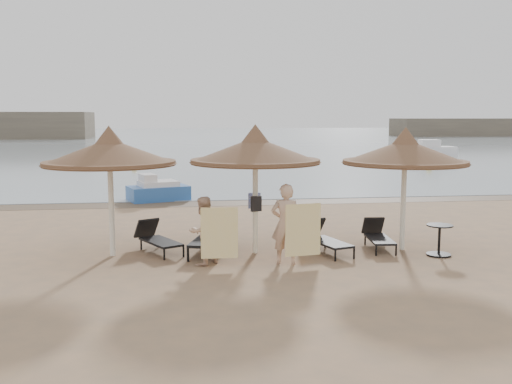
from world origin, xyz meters
TOP-DOWN VIEW (x-y plane):
  - ground at (0.00, 0.00)m, footprint 160.00×160.00m
  - sea at (0.00, 80.00)m, footprint 200.00×140.00m
  - wet_sand_strip at (0.00, 9.40)m, footprint 200.00×1.60m
  - far_shore at (-25.10, 77.82)m, footprint 150.00×54.80m
  - palapa_left at (-3.01, 1.31)m, footprint 3.17×3.17m
  - palapa_center at (0.46, 1.16)m, footprint 3.19×3.19m
  - palapa_right at (4.19, 1.01)m, footprint 3.12×3.12m
  - lounger_far_left at (-1.97, 1.64)m, footprint 1.30×1.76m
  - lounger_near_left at (-0.57, 1.49)m, footprint 1.28×2.24m
  - lounger_near_right at (2.17, 1.04)m, footprint 1.05×1.82m
  - lounger_far_right at (3.65, 1.29)m, footprint 0.69×1.66m
  - side_table at (4.84, 0.29)m, footprint 0.63×0.63m
  - person_left at (-0.87, 0.19)m, footprint 0.98×0.96m
  - person_right at (1.01, 0.05)m, footprint 1.11×0.87m
  - towel_left at (-0.52, -0.16)m, footprint 0.82×0.04m
  - towel_right at (1.36, -0.20)m, footprint 0.84×0.17m
  - bag_patterned at (0.46, 1.34)m, footprint 0.32×0.13m
  - bag_dark at (0.46, 1.00)m, footprint 0.27×0.17m
  - pedal_boat at (-2.28, 10.49)m, footprint 2.63×2.04m
  - buoy_left at (-4.33, 24.99)m, footprint 0.37×0.37m
  - buoy_mid at (3.22, 30.02)m, footprint 0.36×0.36m
  - buoy_right at (14.43, 22.04)m, footprint 0.36×0.36m

SIDE VIEW (x-z plane):
  - ground at x=0.00m, z-range 0.00..0.00m
  - wet_sand_strip at x=0.00m, z-range 0.00..0.01m
  - sea at x=0.00m, z-range 0.00..0.03m
  - buoy_mid at x=3.22m, z-range 0.00..0.36m
  - buoy_right at x=14.43m, z-range 0.00..0.36m
  - buoy_left at x=-4.33m, z-range 0.00..0.37m
  - lounger_far_right at x=3.65m, z-range -0.04..0.68m
  - lounger_far_left at x=-1.97m, z-range -0.04..0.72m
  - lounger_near_right at x=2.17m, z-range -0.04..0.73m
  - side_table at x=4.84m, z-range -0.02..0.74m
  - pedal_boat at x=-2.28m, z-range -0.14..0.94m
  - lounger_near_left at x=-0.57m, z-range -0.05..0.91m
  - towel_left at x=-0.52m, z-range 0.22..1.37m
  - towel_right at x=1.36m, z-range 0.23..1.42m
  - person_left at x=-0.87m, z-range 0.00..1.81m
  - person_right at x=1.01m, z-range 0.00..2.14m
  - bag_dark at x=0.46m, z-range 1.07..1.43m
  - bag_patterned at x=0.46m, z-range 1.08..1.47m
  - palapa_right at x=4.19m, z-range 0.92..4.01m
  - palapa_left at x=-3.01m, z-range 0.93..4.07m
  - palapa_center at x=0.46m, z-range 0.94..4.11m
  - far_shore at x=-25.10m, z-range -3.09..8.91m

